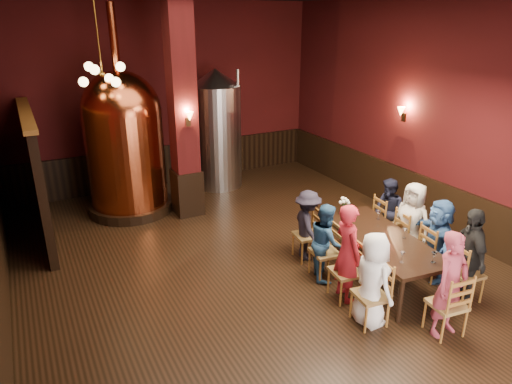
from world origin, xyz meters
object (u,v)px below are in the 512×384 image
dining_table (381,240)px  person_1 (347,253)px  copper_kettle (125,142)px  rose_vase (345,203)px  steel_vessel (217,129)px  person_0 (372,280)px  person_2 (326,241)px

dining_table → person_1: person_1 is taller
person_1 → copper_kettle: size_ratio=0.36×
dining_table → rose_vase: rose_vase is taller
copper_kettle → person_1: bearing=-67.3°
person_1 → steel_vessel: (0.31, 5.63, 0.69)m
person_1 → copper_kettle: bearing=30.4°
person_0 → copper_kettle: bearing=20.4°
steel_vessel → rose_vase: steel_vessel is taller
dining_table → copper_kettle: 5.73m
copper_kettle → steel_vessel: size_ratio=1.48×
person_2 → copper_kettle: (-2.19, 4.37, 0.94)m
copper_kettle → rose_vase: (3.00, -3.80, -0.63)m
rose_vase → person_1: bearing=-126.4°
steel_vessel → copper_kettle: bearing=-165.8°
dining_table → rose_vase: (0.02, 1.01, 0.28)m
person_2 → dining_table: bearing=-94.0°
person_0 → rose_vase: (0.99, 1.89, 0.27)m
person_2 → steel_vessel: (0.23, 4.98, 0.82)m
person_0 → rose_vase: size_ratio=4.21×
copper_kettle → rose_vase: copper_kettle is taller
dining_table → steel_vessel: (-0.57, 5.42, 0.79)m
dining_table → person_1: size_ratio=1.60×
dining_table → person_0: (-0.97, -0.88, 0.02)m
dining_table → person_0: person_0 is taller
person_0 → copper_kettle: 6.10m
copper_kettle → steel_vessel: 2.49m
person_0 → steel_vessel: (0.40, 6.30, 0.77)m
person_2 → copper_kettle: size_ratio=0.30×
rose_vase → steel_vessel: bearing=97.6°
dining_table → person_2: (-0.80, 0.44, -0.03)m
person_0 → person_1: bearing=-6.5°
person_1 → person_0: bearing=-179.7°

